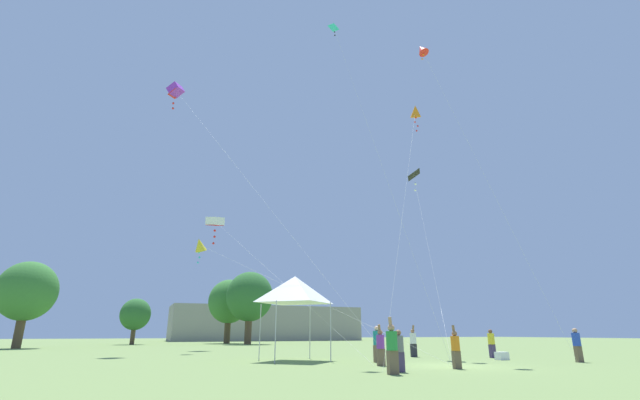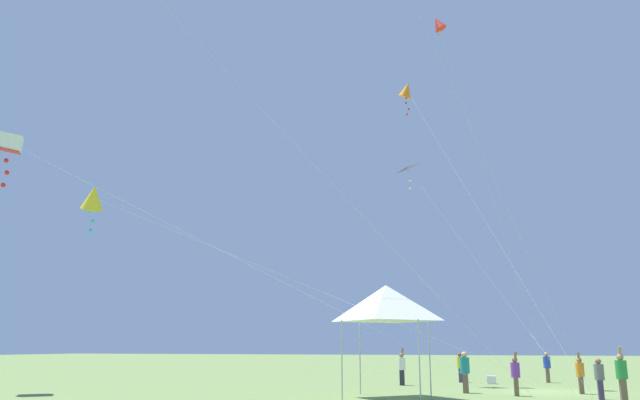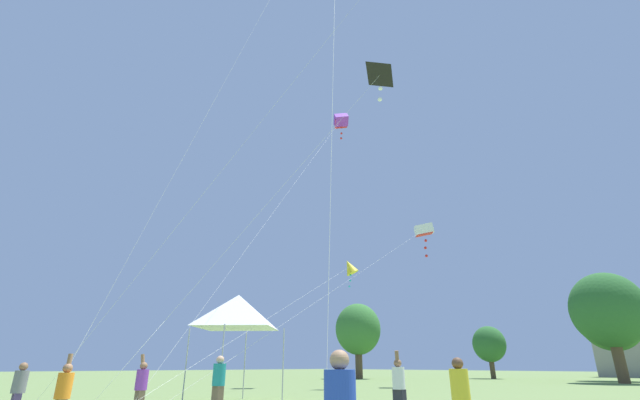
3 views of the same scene
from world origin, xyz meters
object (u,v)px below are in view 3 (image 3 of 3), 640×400
object	(u,v)px
person_orange_shirt	(63,393)
kite_yellow_diamond_3	(350,267)
person_grey_shirt	(18,389)
festival_tent	(238,311)
kite_black_delta_1	(379,76)
kite_white_box_0	(424,231)
person_teal_shirt	(219,382)
person_white_shirt	(399,384)
kite_purple_box_4	(341,121)
person_purple_shirt	(141,385)
person_yellow_shirt	(461,396)

from	to	relation	value
person_orange_shirt	kite_yellow_diamond_3	xyz separation A→B (m)	(-8.26, 18.54, 7.00)
person_grey_shirt	kite_yellow_diamond_3	world-z (taller)	kite_yellow_diamond_3
person_orange_shirt	kite_yellow_diamond_3	size ratio (longest dim) A/B	0.09
festival_tent	kite_black_delta_1	distance (m)	11.43
person_orange_shirt	kite_white_box_0	xyz separation A→B (m)	(-6.30, 25.13, 10.59)
festival_tent	person_orange_shirt	distance (m)	8.99
person_grey_shirt	kite_black_delta_1	distance (m)	14.97
person_teal_shirt	kite_yellow_diamond_3	world-z (taller)	kite_yellow_diamond_3
person_white_shirt	kite_white_box_0	xyz separation A→B (m)	(-9.81, 16.99, 10.51)
kite_purple_box_4	person_purple_shirt	bearing A→B (deg)	-63.39
person_orange_shirt	kite_yellow_diamond_3	bearing A→B (deg)	-69.11
person_white_shirt	kite_white_box_0	bearing A→B (deg)	160.64
person_purple_shirt	kite_black_delta_1	xyz separation A→B (m)	(5.90, 4.97, 10.61)
kite_white_box_0	kite_purple_box_4	world-z (taller)	kite_purple_box_4
person_teal_shirt	festival_tent	bearing A→B (deg)	-142.53
festival_tent	kite_white_box_0	xyz separation A→B (m)	(-1.90, 17.81, 7.80)
person_yellow_shirt	kite_white_box_0	world-z (taller)	kite_white_box_0
person_orange_shirt	kite_purple_box_4	xyz separation A→B (m)	(-11.21, 21.00, 21.20)
person_teal_shirt	kite_yellow_diamond_3	size ratio (longest dim) A/B	0.09
person_orange_shirt	kite_purple_box_4	world-z (taller)	kite_purple_box_4
kite_black_delta_1	kite_yellow_diamond_3	distance (m)	16.80
kite_white_box_0	person_yellow_shirt	bearing A→B (deg)	-55.65
kite_yellow_diamond_3	kite_purple_box_4	bearing A→B (deg)	140.25
person_grey_shirt	kite_yellow_diamond_3	xyz separation A→B (m)	(-5.31, 18.95, 7.01)
person_white_shirt	person_teal_shirt	size ratio (longest dim) A/B	1.08
person_teal_shirt	person_orange_shirt	bearing A→B (deg)	-2.99
person_teal_shirt	kite_yellow_diamond_3	distance (m)	17.14
kite_yellow_diamond_3	person_grey_shirt	bearing A→B (deg)	-74.34
person_yellow_shirt	kite_purple_box_4	size ratio (longest dim) A/B	0.07
person_yellow_shirt	person_orange_shirt	size ratio (longest dim) A/B	0.94
kite_white_box_0	kite_yellow_diamond_3	bearing A→B (deg)	-106.57
person_purple_shirt	festival_tent	bearing A→B (deg)	-80.53
person_yellow_shirt	festival_tent	bearing A→B (deg)	-40.85
person_purple_shirt	person_orange_shirt	distance (m)	3.26
person_yellow_shirt	person_orange_shirt	distance (m)	9.00
kite_black_delta_1	kite_purple_box_4	world-z (taller)	kite_purple_box_4
festival_tent	kite_yellow_diamond_3	size ratio (longest dim) A/B	0.23
person_purple_shirt	kite_white_box_0	xyz separation A→B (m)	(-4.31, 22.54, 10.56)
person_yellow_shirt	kite_purple_box_4	distance (m)	31.98
person_yellow_shirt	kite_yellow_diamond_3	distance (m)	21.31
person_teal_shirt	kite_black_delta_1	xyz separation A→B (m)	(4.88, 2.90, 10.54)
kite_white_box_0	kite_black_delta_1	distance (m)	20.33
festival_tent	person_white_shirt	size ratio (longest dim) A/B	2.34
person_grey_shirt	kite_black_delta_1	bearing A→B (deg)	119.06
person_teal_shirt	kite_black_delta_1	distance (m)	11.97
person_grey_shirt	person_yellow_shirt	bearing A→B (deg)	100.31
kite_yellow_diamond_3	kite_white_box_0	bearing A→B (deg)	73.43
festival_tent	kite_yellow_diamond_3	bearing A→B (deg)	109.01
person_grey_shirt	person_white_shirt	xyz separation A→B (m)	(6.46, 8.56, 0.08)
person_white_shirt	kite_white_box_0	size ratio (longest dim) A/B	0.08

